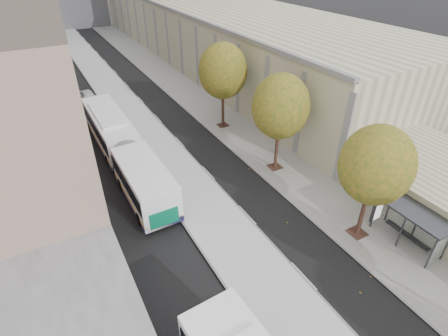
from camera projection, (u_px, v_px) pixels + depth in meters
bus_platform at (140, 126)px, 35.68m from camera, size 4.25×150.00×0.15m
sidewalk at (210, 111)px, 38.95m from camera, size 4.75×150.00×0.08m
building_tan at (192, 20)px, 62.66m from camera, size 18.00×92.00×8.00m
bus_shelter at (416, 216)px, 20.79m from camera, size 1.90×4.40×2.53m
tree_c at (376, 165)px, 19.77m from camera, size 4.20×4.20×7.28m
tree_d at (280, 107)px, 26.24m from camera, size 4.40×4.40×7.60m
tree_e at (223, 71)px, 32.72m from camera, size 4.60×4.60×7.92m
bus_far at (123, 148)px, 28.58m from camera, size 2.84×18.37×3.06m
distant_car at (89, 97)px, 40.67m from camera, size 1.78×3.91×1.30m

